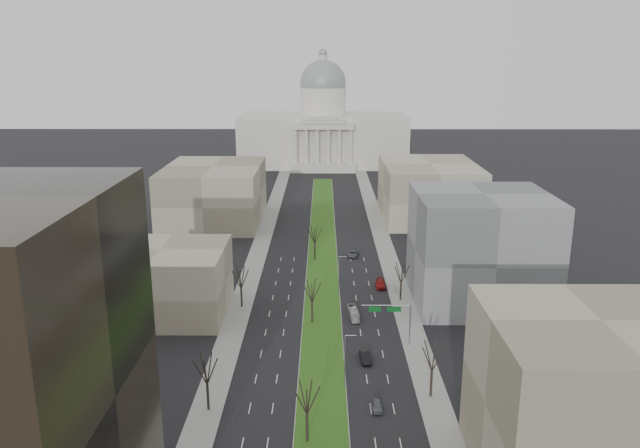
{
  "coord_description": "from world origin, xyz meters",
  "views": [
    {
      "loc": [
        0.19,
        -35.85,
        52.15
      ],
      "look_at": [
        -0.6,
        114.96,
        11.15
      ],
      "focal_mm": 35.0,
      "sensor_mm": 36.0,
      "label": 1
    }
  ],
  "objects_px": {
    "car_grey_far": "(353,254)",
    "box_van": "(354,313)",
    "car_red": "(380,284)",
    "car_grey_near": "(377,405)",
    "car_black": "(365,357)"
  },
  "relations": [
    {
      "from": "car_grey_near",
      "to": "box_van",
      "type": "distance_m",
      "value": 34.34
    },
    {
      "from": "car_grey_near",
      "to": "car_red",
      "type": "height_order",
      "value": "car_red"
    },
    {
      "from": "car_grey_near",
      "to": "car_grey_far",
      "type": "height_order",
      "value": "car_grey_far"
    },
    {
      "from": "car_red",
      "to": "box_van",
      "type": "distance_m",
      "value": 18.84
    },
    {
      "from": "car_grey_far",
      "to": "box_van",
      "type": "height_order",
      "value": "box_van"
    },
    {
      "from": "car_grey_far",
      "to": "car_black",
      "type": "bearing_deg",
      "value": -81.45
    },
    {
      "from": "car_grey_near",
      "to": "car_black",
      "type": "relative_size",
      "value": 0.82
    },
    {
      "from": "car_black",
      "to": "car_red",
      "type": "xyz_separation_m",
      "value": [
        5.85,
        36.29,
        -0.03
      ]
    },
    {
      "from": "car_red",
      "to": "car_grey_near",
      "type": "bearing_deg",
      "value": -91.7
    },
    {
      "from": "car_red",
      "to": "box_van",
      "type": "height_order",
      "value": "box_van"
    },
    {
      "from": "car_black",
      "to": "car_grey_far",
      "type": "relative_size",
      "value": 0.94
    },
    {
      "from": "car_red",
      "to": "box_van",
      "type": "xyz_separation_m",
      "value": [
        -7.01,
        -17.49,
        0.18
      ]
    },
    {
      "from": "car_red",
      "to": "car_grey_far",
      "type": "xyz_separation_m",
      "value": [
        -5.19,
        22.78,
        -0.06
      ]
    },
    {
      "from": "car_grey_far",
      "to": "box_van",
      "type": "bearing_deg",
      "value": -83.41
    },
    {
      "from": "car_grey_near",
      "to": "box_van",
      "type": "height_order",
      "value": "box_van"
    }
  ]
}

